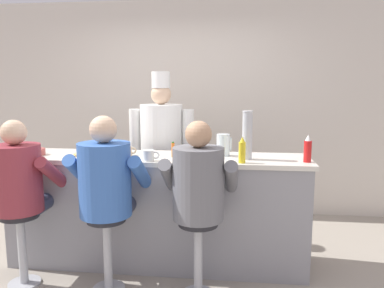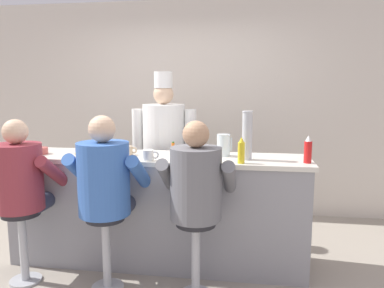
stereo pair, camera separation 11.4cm
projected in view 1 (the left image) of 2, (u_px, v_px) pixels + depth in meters
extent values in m
plane|color=#9E9384|center=(151.00, 277.00, 3.23)|extent=(20.00, 20.00, 0.00)
cube|color=beige|center=(181.00, 108.00, 4.84)|extent=(10.00, 0.06, 2.70)
cube|color=gray|center=(157.00, 212.00, 3.45)|extent=(2.67, 0.58, 0.97)
cube|color=silver|center=(157.00, 158.00, 3.37)|extent=(2.72, 0.60, 0.04)
cylinder|color=red|center=(308.00, 151.00, 3.08)|extent=(0.06, 0.06, 0.18)
cone|color=white|center=(308.00, 138.00, 3.07)|extent=(0.05, 0.05, 0.05)
cylinder|color=yellow|center=(242.00, 153.00, 3.05)|extent=(0.06, 0.06, 0.17)
cone|color=yellow|center=(242.00, 139.00, 3.04)|extent=(0.05, 0.05, 0.05)
cylinder|color=orange|center=(173.00, 150.00, 3.31)|extent=(0.03, 0.03, 0.13)
cylinder|color=#287F2D|center=(173.00, 142.00, 3.30)|extent=(0.02, 0.02, 0.01)
cylinder|color=silver|center=(223.00, 145.00, 3.37)|extent=(0.12, 0.12, 0.20)
cube|color=silver|center=(231.00, 144.00, 3.36)|extent=(0.01, 0.01, 0.12)
cylinder|color=white|center=(80.00, 157.00, 3.27)|extent=(0.26, 0.26, 0.02)
ellipsoid|color=#E0BC60|center=(80.00, 154.00, 3.27)|extent=(0.12, 0.09, 0.03)
cylinder|color=#B24C47|center=(36.00, 152.00, 3.42)|extent=(0.16, 0.16, 0.06)
cylinder|color=white|center=(148.00, 156.00, 3.14)|extent=(0.09, 0.09, 0.09)
torus|color=white|center=(156.00, 155.00, 3.13)|extent=(0.07, 0.02, 0.07)
cylinder|color=beige|center=(127.00, 151.00, 3.40)|extent=(0.09, 0.09, 0.08)
torus|color=beige|center=(133.00, 151.00, 3.39)|extent=(0.06, 0.02, 0.06)
cylinder|color=#B7BABF|center=(247.00, 136.00, 3.19)|extent=(0.09, 0.09, 0.41)
cylinder|color=silver|center=(248.00, 111.00, 3.16)|extent=(0.09, 0.09, 0.01)
cylinder|color=#B2B5BA|center=(25.00, 283.00, 3.11)|extent=(0.26, 0.26, 0.02)
cylinder|color=#B2B5BA|center=(22.00, 248.00, 3.06)|extent=(0.07, 0.07, 0.59)
cylinder|color=#232328|center=(20.00, 214.00, 3.02)|extent=(0.30, 0.30, 0.05)
cylinder|color=#33384C|center=(22.00, 202.00, 3.21)|extent=(0.14, 0.38, 0.14)
cylinder|color=#33384C|center=(43.00, 203.00, 3.19)|extent=(0.14, 0.38, 0.14)
cylinder|color=maroon|center=(17.00, 179.00, 2.97)|extent=(0.38, 0.38, 0.54)
cylinder|color=maroon|center=(52.00, 173.00, 3.05)|extent=(0.10, 0.41, 0.33)
sphere|color=#DBB28E|center=(14.00, 132.00, 2.92)|extent=(0.20, 0.20, 0.20)
cylinder|color=#B2B5BA|center=(108.00, 253.00, 2.98)|extent=(0.07, 0.07, 0.59)
cylinder|color=#232328|center=(106.00, 218.00, 2.93)|extent=(0.30, 0.30, 0.05)
cylinder|color=#33384C|center=(103.00, 205.00, 3.14)|extent=(0.15, 0.40, 0.15)
cylinder|color=#33384C|center=(126.00, 205.00, 3.12)|extent=(0.15, 0.40, 0.15)
cylinder|color=#3866B7|center=(105.00, 179.00, 2.89)|extent=(0.40, 0.40, 0.57)
cylinder|color=#3866B7|center=(79.00, 172.00, 3.03)|extent=(0.10, 0.43, 0.35)
cylinder|color=#3866B7|center=(141.00, 173.00, 2.97)|extent=(0.10, 0.43, 0.35)
sphere|color=#DBB28E|center=(103.00, 129.00, 2.83)|extent=(0.21, 0.21, 0.21)
cylinder|color=#B2B5BA|center=(198.00, 258.00, 2.90)|extent=(0.07, 0.07, 0.59)
cylinder|color=#232328|center=(198.00, 222.00, 2.85)|extent=(0.30, 0.30, 0.05)
cylinder|color=#33384C|center=(189.00, 208.00, 3.05)|extent=(0.15, 0.39, 0.15)
cylinder|color=#33384C|center=(212.00, 209.00, 3.03)|extent=(0.15, 0.39, 0.15)
cylinder|color=slate|center=(198.00, 184.00, 2.81)|extent=(0.39, 0.39, 0.55)
cylinder|color=slate|center=(169.00, 176.00, 2.94)|extent=(0.10, 0.42, 0.33)
cylinder|color=slate|center=(231.00, 177.00, 2.88)|extent=(0.10, 0.42, 0.33)
sphere|color=tan|center=(198.00, 134.00, 2.75)|extent=(0.20, 0.20, 0.20)
cube|color=#232328|center=(162.00, 199.00, 4.08)|extent=(0.34, 0.19, 0.82)
cube|color=white|center=(161.00, 186.00, 4.01)|extent=(0.31, 0.02, 0.49)
cylinder|color=white|center=(162.00, 134.00, 3.98)|extent=(0.45, 0.45, 0.62)
sphere|color=#DBB28E|center=(161.00, 94.00, 3.91)|extent=(0.21, 0.21, 0.21)
cylinder|color=white|center=(161.00, 80.00, 3.89)|extent=(0.19, 0.19, 0.17)
cylinder|color=white|center=(135.00, 134.00, 4.01)|extent=(0.12, 0.12, 0.53)
cylinder|color=white|center=(188.00, 134.00, 3.94)|extent=(0.12, 0.12, 0.53)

